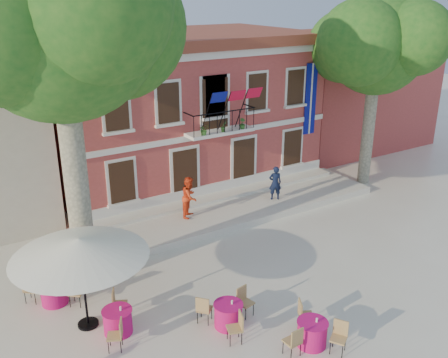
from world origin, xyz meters
TOP-DOWN VIEW (x-y plane):
  - ground at (0.00, 0.00)m, footprint 90.00×90.00m
  - main_building at (2.00, 9.99)m, footprint 13.50×9.59m
  - neighbor_east at (14.00, 11.00)m, footprint 9.40×9.40m
  - terrace at (2.00, 4.40)m, footprint 14.00×3.40m
  - plane_tree_west at (-5.47, 2.13)m, footprint 5.95×5.95m
  - plane_tree_east at (9.87, 4.01)m, footprint 4.80×4.80m
  - patio_umbrella at (-6.17, -0.17)m, footprint 3.94×3.94m
  - pedestrian_navy at (4.06, 4.04)m, footprint 0.70×0.60m
  - pedestrian_orange at (-0.19, 4.47)m, footprint 1.10×1.10m
  - cafe_table_0 at (-5.52, -0.98)m, footprint 1.23×1.91m
  - cafe_table_1 at (-1.03, -4.40)m, footprint 1.66×1.87m
  - cafe_table_3 at (-6.72, 1.52)m, footprint 1.76×1.53m
  - cafe_table_4 at (-2.59, -2.43)m, footprint 1.78×1.83m

SIDE VIEW (x-z plane):
  - ground at x=0.00m, z-range 0.00..0.00m
  - terrace at x=2.00m, z-range 0.00..0.30m
  - cafe_table_0 at x=-5.52m, z-range -0.05..0.90m
  - cafe_table_3 at x=-6.72m, z-range -0.05..0.90m
  - cafe_table_1 at x=-1.03m, z-range -0.05..0.90m
  - cafe_table_4 at x=-2.59m, z-range -0.05..0.90m
  - pedestrian_navy at x=4.06m, z-range 0.30..1.92m
  - pedestrian_orange at x=-0.19m, z-range 0.30..2.10m
  - patio_umbrella at x=-6.17m, z-range 1.17..4.10m
  - neighbor_east at x=14.00m, z-range 0.02..6.42m
  - main_building at x=2.00m, z-range 0.03..7.53m
  - plane_tree_east at x=9.87m, z-range 2.24..11.66m
  - plane_tree_west at x=-5.47m, z-range 2.77..14.46m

